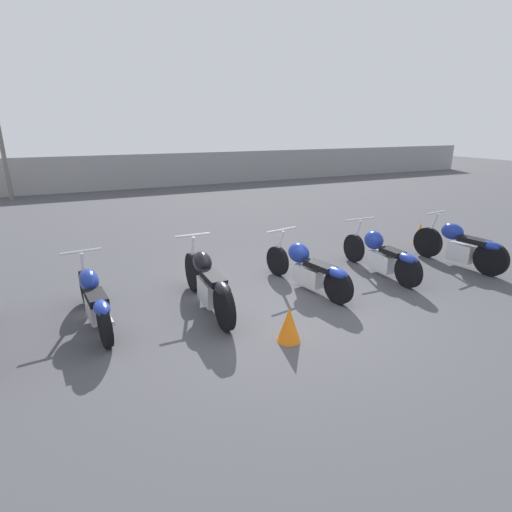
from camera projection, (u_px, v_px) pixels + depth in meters
ground_plane at (277, 310)px, 6.23m from camera, size 60.00×60.00×0.00m
fence_back at (134, 172)px, 17.76m from camera, size 40.00×0.04×1.51m
motorcycle_slot_1 at (94, 299)px, 5.65m from camera, size 0.58×2.02×0.94m
motorcycle_slot_2 at (208, 282)px, 6.13m from camera, size 0.60×2.21×1.03m
motorcycle_slot_3 at (307, 267)px, 6.90m from camera, size 0.73×2.12×0.93m
motorcycle_slot_4 at (381, 254)px, 7.60m from camera, size 0.72×2.13×0.95m
motorcycle_slot_5 at (460, 245)px, 8.02m from camera, size 0.61×2.00×1.02m
traffic_cone_near at (289, 324)px, 5.25m from camera, size 0.32×0.32×0.48m
traffic_cone_far at (420, 233)px, 9.59m from camera, size 0.28×0.28×0.52m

